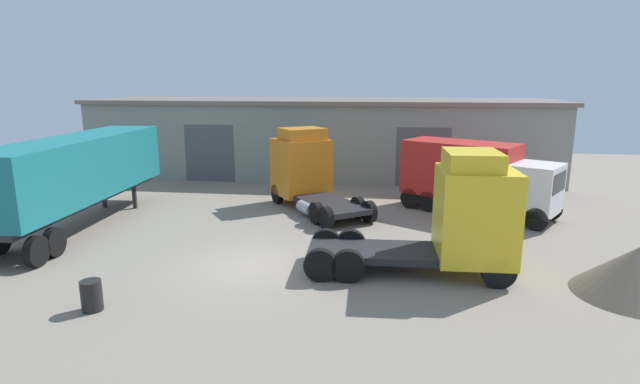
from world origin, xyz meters
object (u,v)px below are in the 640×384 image
box_truck_white (476,174)px  gravel_pile (637,271)px  tractor_unit_yellow (457,217)px  container_trailer_grey (77,171)px  tractor_unit_orange (305,170)px  oil_drum (92,296)px

box_truck_white → gravel_pile: box_truck_white is taller
tractor_unit_yellow → gravel_pile: (5.18, -1.08, -1.18)m
container_trailer_grey → box_truck_white: bearing=-77.0°
tractor_unit_orange → oil_drum: 13.40m
box_truck_white → gravel_pile: (3.27, -9.10, -1.16)m
tractor_unit_yellow → tractor_unit_orange: tractor_unit_yellow is taller
box_truck_white → oil_drum: size_ratio=8.41×
gravel_pile → oil_drum: size_ratio=4.12×
tractor_unit_yellow → container_trailer_grey: bearing=165.9°
container_trailer_grey → tractor_unit_yellow: bearing=-104.1°
tractor_unit_orange → container_trailer_grey: bearing=84.2°
tractor_unit_yellow → gravel_pile: tractor_unit_yellow is taller
gravel_pile → container_trailer_grey: bearing=168.0°
container_trailer_grey → tractor_unit_orange: 10.51m
tractor_unit_orange → box_truck_white: tractor_unit_orange is taller
gravel_pile → oil_drum: (-15.64, -3.12, -0.33)m
tractor_unit_yellow → box_truck_white: 8.24m
oil_drum → tractor_unit_yellow: bearing=21.9°
tractor_unit_yellow → gravel_pile: bearing=-13.8°
tractor_unit_yellow → tractor_unit_orange: 10.68m
gravel_pile → tractor_unit_orange: bearing=140.5°
box_truck_white → container_trailer_grey: bearing=-133.4°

